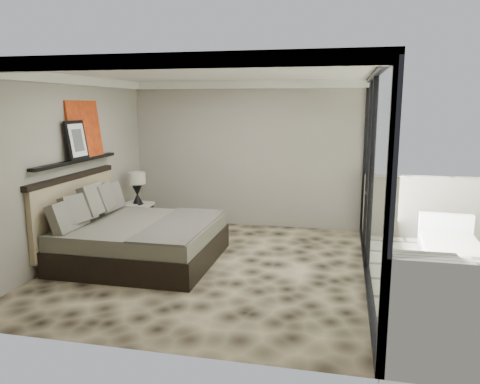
% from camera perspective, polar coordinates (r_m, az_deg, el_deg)
% --- Properties ---
extents(floor, '(5.00, 5.00, 0.00)m').
position_cam_1_polar(floor, '(7.06, -3.52, -8.95)').
color(floor, black).
rests_on(floor, ground).
extents(ceiling, '(4.50, 5.00, 0.02)m').
position_cam_1_polar(ceiling, '(6.66, -3.80, 14.28)').
color(ceiling, silver).
rests_on(ceiling, back_wall).
extents(back_wall, '(4.50, 0.02, 2.80)m').
position_cam_1_polar(back_wall, '(9.12, 0.73, 4.57)').
color(back_wall, gray).
rests_on(back_wall, floor).
extents(left_wall, '(0.02, 5.00, 2.80)m').
position_cam_1_polar(left_wall, '(7.65, -20.00, 2.76)').
color(left_wall, gray).
rests_on(left_wall, floor).
extents(glass_wall, '(0.08, 5.00, 2.80)m').
position_cam_1_polar(glass_wall, '(6.47, 15.87, 1.66)').
color(glass_wall, white).
rests_on(glass_wall, floor).
extents(picture_ledge, '(0.12, 2.20, 0.05)m').
position_cam_1_polar(picture_ledge, '(7.69, -19.27, 3.59)').
color(picture_ledge, black).
rests_on(picture_ledge, left_wall).
extents(bed, '(2.25, 2.18, 1.25)m').
position_cam_1_polar(bed, '(7.35, -12.59, -5.41)').
color(bed, black).
rests_on(bed, floor).
extents(nightstand, '(0.58, 0.58, 0.51)m').
position_cam_1_polar(nightstand, '(9.12, -12.37, -3.00)').
color(nightstand, black).
rests_on(nightstand, floor).
extents(table_lamp, '(0.32, 0.32, 0.59)m').
position_cam_1_polar(table_lamp, '(9.01, -12.45, 1.02)').
color(table_lamp, black).
rests_on(table_lamp, nightstand).
extents(abstract_canvas, '(0.13, 0.90, 0.90)m').
position_cam_1_polar(abstract_canvas, '(7.92, -18.43, 7.28)').
color(abstract_canvas, red).
rests_on(abstract_canvas, picture_ledge).
extents(framed_print, '(0.11, 0.50, 0.60)m').
position_cam_1_polar(framed_print, '(7.61, -19.29, 5.98)').
color(framed_print, black).
rests_on(framed_print, picture_ledge).
extents(lounger, '(0.92, 1.69, 0.64)m').
position_cam_1_polar(lounger, '(7.62, 24.31, -6.84)').
color(lounger, silver).
rests_on(lounger, terrace_slab).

